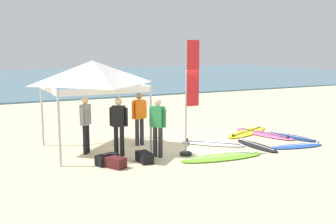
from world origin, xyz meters
TOP-DOWN VIEW (x-y plane):
  - ground_plane at (0.00, 0.00)m, footprint 80.00×80.00m
  - sea at (0.00, 30.85)m, footprint 80.00×36.00m
  - canopy_tent at (-2.28, 0.69)m, footprint 2.75×2.75m
  - surfboard_white at (1.37, -0.35)m, footprint 1.92×1.86m
  - surfboard_navy at (4.42, -0.70)m, footprint 1.06×2.15m
  - surfboard_yellow at (3.48, 0.58)m, footprint 2.60×1.68m
  - surfboard_blue at (3.59, -1.84)m, footprint 1.93×0.81m
  - surfboard_black at (2.48, -1.21)m, footprint 0.52×1.90m
  - surfboard_pink at (3.86, 0.09)m, footprint 1.19×2.65m
  - surfboard_lime at (0.71, -1.88)m, footprint 2.59×0.92m
  - person_black at (-1.83, -0.31)m, footprint 0.46×0.39m
  - person_orange at (-0.79, 0.65)m, footprint 0.54×0.27m
  - person_grey at (-2.61, 0.40)m, footprint 0.39×0.46m
  - person_green at (-0.87, -0.90)m, footprint 0.38×0.47m
  - banner_flag at (0.06, -1.10)m, footprint 0.60×0.36m
  - gear_bag_near_tent at (-2.43, -1.01)m, footprint 0.67×0.48m
  - gear_bag_by_pole at (-2.34, -1.35)m, footprint 0.56×0.68m
  - gear_bag_on_sand at (-1.44, -1.25)m, footprint 0.32×0.60m

SIDE VIEW (x-z plane):
  - ground_plane at x=0.00m, z-range 0.00..0.00m
  - surfboard_pink at x=3.86m, z-range -0.06..0.13m
  - surfboard_yellow at x=3.48m, z-range -0.06..0.13m
  - surfboard_lime at x=0.71m, z-range -0.06..0.13m
  - surfboard_white at x=1.37m, z-range -0.06..0.13m
  - surfboard_navy at x=4.42m, z-range -0.06..0.13m
  - surfboard_black at x=2.48m, z-range -0.06..0.13m
  - surfboard_blue at x=3.59m, z-range -0.06..0.13m
  - sea at x=0.00m, z-range 0.00..0.10m
  - gear_bag_near_tent at x=-2.43m, z-range 0.00..0.28m
  - gear_bag_by_pole at x=-2.34m, z-range 0.00..0.28m
  - gear_bag_on_sand at x=-1.44m, z-range 0.00..0.28m
  - person_black at x=-1.83m, z-range 0.13..1.84m
  - person_orange at x=-0.79m, z-range 0.13..1.84m
  - person_grey at x=-2.61m, z-range 0.13..1.84m
  - person_green at x=-0.87m, z-range 0.13..1.84m
  - banner_flag at x=0.06m, z-range -0.13..3.27m
  - canopy_tent at x=-2.28m, z-range 1.01..3.76m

